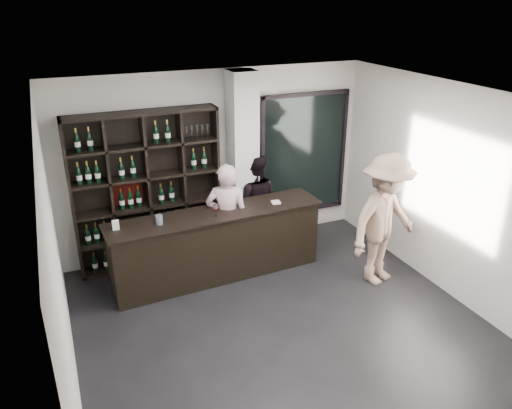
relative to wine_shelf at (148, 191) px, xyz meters
name	(u,v)px	position (x,y,z in m)	size (l,w,h in m)	color
floor	(291,338)	(1.15, -2.57, -1.20)	(5.00, 5.50, 0.01)	black
wine_shelf	(148,191)	(0.00, 0.00, 0.00)	(2.20, 0.35, 2.40)	black
structural_column	(243,164)	(1.50, -0.10, 0.25)	(0.40, 0.40, 2.90)	silver
glass_panel	(304,155)	(2.70, 0.12, 0.20)	(1.60, 0.08, 2.10)	black
tasting_counter	(217,245)	(0.80, -0.82, -0.68)	(3.17, 0.66, 1.04)	black
taster_pink	(227,219)	(1.00, -0.72, -0.34)	(0.63, 0.41, 1.72)	#C8A1A7
taster_black	(254,202)	(1.66, -0.17, -0.39)	(0.79, 0.61, 1.62)	black
customer	(385,220)	(2.95, -1.86, -0.23)	(1.26, 0.72, 1.95)	gray
wine_glass	(215,210)	(0.75, -0.93, -0.05)	(0.09, 0.09, 0.20)	white
spit_cup	(159,220)	(-0.03, -0.88, -0.09)	(0.10, 0.10, 0.13)	#ACC2D5
napkin_stack	(276,202)	(1.73, -0.83, -0.15)	(0.13, 0.13, 0.02)	white
card_stand	(116,225)	(-0.60, -0.82, -0.09)	(0.09, 0.04, 0.13)	white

